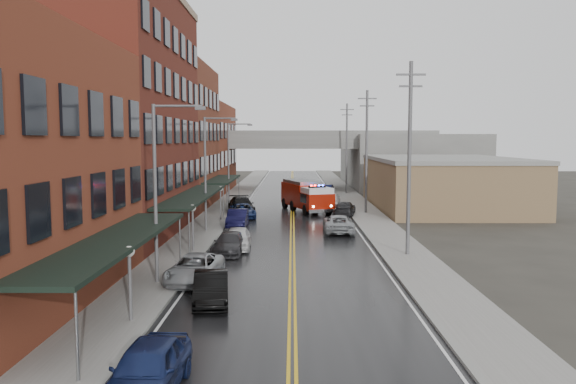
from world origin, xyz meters
name	(u,v)px	position (x,y,z in m)	size (l,w,h in m)	color
ground	(292,342)	(0.00, 0.00, 0.00)	(220.00, 220.00, 0.00)	#2D2B26
road	(292,221)	(0.00, 30.00, 0.01)	(11.00, 160.00, 0.02)	black
sidewalk_left	(211,220)	(-7.30, 30.00, 0.07)	(3.00, 160.00, 0.15)	slate
sidewalk_right	(374,220)	(7.30, 30.00, 0.07)	(3.00, 160.00, 0.15)	slate
curb_left	(229,220)	(-5.65, 30.00, 0.07)	(0.30, 160.00, 0.15)	gray
curb_right	(356,220)	(5.65, 30.00, 0.07)	(0.30, 160.00, 0.15)	gray
brick_building_b	(116,117)	(-13.30, 23.00, 9.00)	(9.00, 20.00, 18.00)	#5E2719
brick_building_c	(168,137)	(-13.30, 40.50, 7.50)	(9.00, 15.00, 15.00)	brown
brick_building_far	(196,149)	(-13.30, 58.00, 6.00)	(9.00, 20.00, 12.00)	maroon
tan_building	(443,184)	(16.00, 40.00, 2.50)	(14.00, 22.00, 5.00)	olive
right_far_block	(405,160)	(18.00, 70.00, 4.00)	(18.00, 30.00, 8.00)	slate
awning_0	(117,240)	(-7.49, 4.00, 2.99)	(2.60, 16.00, 3.09)	black
awning_1	(194,196)	(-7.49, 23.00, 2.99)	(2.60, 18.00, 3.09)	black
awning_2	(223,179)	(-7.49, 40.50, 2.99)	(2.60, 13.00, 3.09)	black
globe_lamp_0	(129,266)	(-6.40, 2.00, 2.31)	(0.44, 0.44, 3.12)	#59595B
globe_lamp_1	(193,217)	(-6.40, 16.00, 2.31)	(0.44, 0.44, 3.12)	#59595B
globe_lamp_2	(220,195)	(-6.40, 30.00, 2.31)	(0.44, 0.44, 3.12)	#59595B
street_lamp_0	(160,182)	(-6.55, 8.00, 5.19)	(2.64, 0.22, 9.00)	#59595B
street_lamp_1	(208,166)	(-6.55, 24.00, 5.19)	(2.64, 0.22, 9.00)	#59595B
street_lamp_2	(231,159)	(-6.55, 40.00, 5.19)	(2.64, 0.22, 9.00)	#59595B
utility_pole_0	(409,155)	(7.20, 15.00, 6.31)	(1.80, 0.24, 12.00)	#59595B
utility_pole_1	(367,149)	(7.20, 35.00, 6.31)	(1.80, 0.24, 12.00)	#59595B
utility_pole_2	(347,147)	(7.20, 55.00, 6.31)	(1.80, 0.24, 12.00)	#59595B
overpass	(292,148)	(0.00, 62.00, 5.99)	(40.00, 10.00, 7.50)	slate
fire_truck	(307,195)	(1.45, 36.77, 1.67)	(5.44, 8.87, 3.09)	maroon
parked_car_left_0	(148,369)	(-4.11, -4.26, 0.77)	(1.82, 4.53, 1.54)	#131E49
parked_car_left_1	(211,288)	(-3.60, 4.70, 0.70)	(1.49, 4.27, 1.41)	black
parked_car_left_2	(195,269)	(-5.00, 8.57, 0.69)	(2.29, 4.97, 1.38)	#979B9E
parked_car_left_3	(230,243)	(-4.00, 15.70, 0.66)	(1.86, 4.56, 1.32)	#262628
parked_car_left_4	(237,238)	(-3.65, 17.21, 0.73)	(1.72, 4.27, 1.45)	silver
parked_car_left_5	(238,218)	(-4.54, 26.44, 0.75)	(1.58, 4.54, 1.50)	black
parked_car_left_6	(243,211)	(-4.64, 32.09, 0.66)	(2.20, 4.77, 1.33)	navy
parked_car_left_7	(241,206)	(-5.00, 34.80, 0.83)	(2.33, 5.73, 1.66)	black
parked_car_right_0	(338,224)	(3.60, 23.80, 0.71)	(2.35, 5.10, 1.42)	gray
parked_car_right_1	(345,209)	(5.00, 33.69, 0.68)	(1.91, 4.71, 1.37)	black
parked_car_right_2	(331,199)	(4.29, 41.80, 0.77)	(1.81, 4.50, 1.53)	white
parked_car_right_3	(326,191)	(4.28, 51.23, 0.81)	(1.71, 4.91, 1.62)	black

